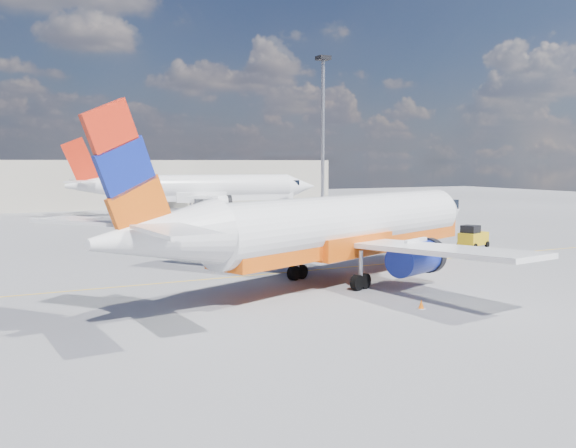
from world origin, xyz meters
name	(u,v)px	position (x,y,z in m)	size (l,w,h in m)	color
ground	(322,278)	(0.00, 0.00, 0.00)	(240.00, 240.00, 0.00)	slate
taxi_line	(301,271)	(0.00, 3.00, 0.01)	(70.00, 0.15, 0.01)	yellow
terminal_main	(134,183)	(5.00, 75.00, 4.00)	(70.00, 14.00, 8.00)	#B7B19E
main_jet	(338,227)	(0.19, -1.71, 3.57)	(34.97, 26.42, 10.71)	white
second_jet	(200,189)	(9.49, 53.09, 3.73)	(37.09, 28.66, 11.19)	white
gse_tug	(473,237)	(19.68, 7.04, 0.98)	(3.27, 2.62, 2.08)	black
traffic_cone	(421,304)	(0.24, -10.25, 0.24)	(0.36, 0.36, 0.50)	white
floodlight_mast	(323,124)	(19.22, 33.69, 12.49)	(1.52, 1.52, 20.83)	#9D9DA5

